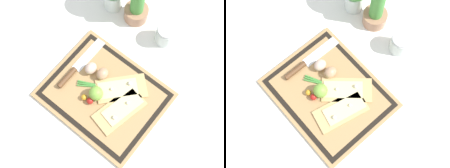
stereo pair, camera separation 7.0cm
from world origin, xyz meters
TOP-DOWN VIEW (x-y plane):
  - ground_plane at (0.00, 0.00)m, footprint 6.00×6.00m
  - cutting_board at (0.00, 0.00)m, footprint 0.46×0.38m
  - pizza_slice_near at (0.09, -0.01)m, footprint 0.14×0.22m
  - pizza_slice_far at (0.04, 0.06)m, footprint 0.21×0.22m
  - knife at (-0.16, -0.00)m, footprint 0.04×0.27m
  - egg_brown at (-0.06, 0.06)m, footprint 0.04×0.05m
  - egg_pink at (-0.11, 0.04)m, footprint 0.04×0.05m
  - lime at (-0.02, -0.03)m, footprint 0.06×0.06m
  - cherry_tomato_red at (-0.02, -0.06)m, footprint 0.03×0.03m
  - cherry_tomato_yellow at (-0.05, -0.06)m, footprint 0.02×0.02m
  - scallion_bunch at (-0.01, 0.03)m, footprint 0.23×0.15m
  - herb_pot at (-0.12, 0.37)m, footprint 0.10×0.10m
  - sauce_jar at (0.04, 0.36)m, footprint 0.08×0.08m

SIDE VIEW (x-z plane):
  - ground_plane at x=0.00m, z-range 0.00..0.00m
  - cutting_board at x=0.00m, z-range 0.00..0.02m
  - scallion_bunch at x=-0.01m, z-range 0.02..0.02m
  - pizza_slice_near at x=0.09m, z-range 0.01..0.03m
  - pizza_slice_far at x=0.04m, z-range 0.01..0.03m
  - knife at x=-0.16m, z-range 0.01..0.04m
  - cherry_tomato_yellow at x=-0.05m, z-range 0.02..0.04m
  - cherry_tomato_red at x=-0.02m, z-range 0.02..0.04m
  - egg_brown at x=-0.06m, z-range 0.02..0.06m
  - egg_pink at x=-0.11m, z-range 0.02..0.06m
  - sauce_jar at x=0.04m, z-range -0.01..0.08m
  - lime at x=-0.02m, z-range 0.02..0.07m
  - herb_pot at x=-0.12m, z-range -0.03..0.18m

